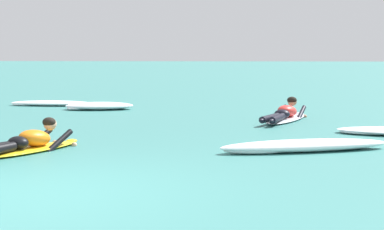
# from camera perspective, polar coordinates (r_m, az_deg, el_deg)

# --- Properties ---
(ground_plane) EXTENTS (120.00, 120.00, 0.00)m
(ground_plane) POSITION_cam_1_polar(r_m,az_deg,el_deg) (17.39, -3.72, 0.49)
(ground_plane) COLOR #387A75
(surfer_near) EXTENTS (1.44, 2.44, 0.54)m
(surfer_near) POSITION_cam_1_polar(r_m,az_deg,el_deg) (10.54, -13.90, -2.34)
(surfer_near) COLOR yellow
(surfer_near) RESTS_ON ground
(surfer_far) EXTENTS (1.34, 2.70, 0.54)m
(surfer_far) POSITION_cam_1_polar(r_m,az_deg,el_deg) (14.76, 7.93, 0.03)
(surfer_far) COLOR silver
(surfer_far) RESTS_ON ground
(whitewater_front) EXTENTS (2.78, 1.35, 0.18)m
(whitewater_front) POSITION_cam_1_polar(r_m,az_deg,el_deg) (10.49, 9.59, -2.59)
(whitewater_front) COLOR white
(whitewater_front) RESTS_ON ground
(whitewater_mid_left) EXTENTS (1.85, 1.11, 0.19)m
(whitewater_mid_left) POSITION_cam_1_polar(r_m,az_deg,el_deg) (17.44, -7.88, 0.76)
(whitewater_mid_left) COLOR white
(whitewater_mid_left) RESTS_ON ground
(whitewater_back) EXTENTS (2.31, 0.68, 0.14)m
(whitewater_back) POSITION_cam_1_polar(r_m,az_deg,el_deg) (18.79, -11.86, 0.98)
(whitewater_back) COLOR white
(whitewater_back) RESTS_ON ground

